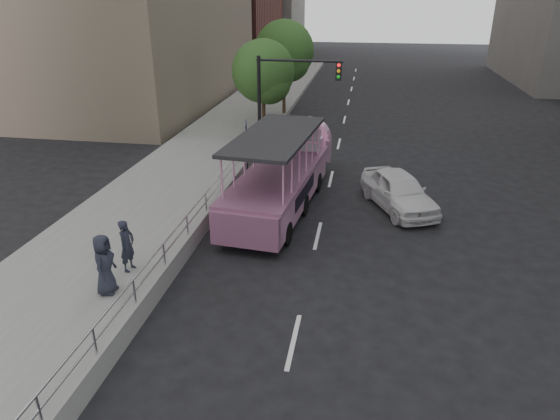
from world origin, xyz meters
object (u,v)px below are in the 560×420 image
object	(u,v)px
parking_sign	(247,141)
duck_boat	(285,174)
pedestrian_far	(104,264)
car	(399,191)
street_tree_far	(285,53)
traffic_signal	(283,92)
pedestrian_near	(127,246)
street_tree_near	(265,74)

from	to	relation	value
parking_sign	duck_boat	bearing A→B (deg)	-53.17
duck_boat	pedestrian_far	distance (m)	8.84
car	street_tree_far	size ratio (longest dim) A/B	0.68
pedestrian_far	street_tree_far	distance (m)	23.29
duck_boat	traffic_signal	bearing A→B (deg)	100.30
duck_boat	pedestrian_far	xyz separation A→B (m)	(-3.69, -8.03, -0.02)
car	parking_sign	world-z (taller)	parking_sign
car	pedestrian_far	bearing A→B (deg)	-159.21
pedestrian_far	traffic_signal	size ratio (longest dim) A/B	0.34
parking_sign	traffic_signal	distance (m)	3.37
traffic_signal	parking_sign	bearing A→B (deg)	-117.36
pedestrian_near	street_tree_near	xyz separation A→B (m)	(1.02, 15.79, 2.71)
pedestrian_far	street_tree_near	size ratio (longest dim) A/B	0.31
pedestrian_near	street_tree_near	world-z (taller)	street_tree_near
pedestrian_far	traffic_signal	xyz separation A→B (m)	(2.67, 13.61, 2.32)
duck_boat	street_tree_near	xyz separation A→B (m)	(-2.61, 9.01, 2.62)
duck_boat	parking_sign	xyz separation A→B (m)	(-2.31, 3.08, 0.44)
car	pedestrian_near	world-z (taller)	pedestrian_near
car	parking_sign	xyz separation A→B (m)	(-6.91, 2.98, 0.89)
traffic_signal	street_tree_far	size ratio (longest dim) A/B	0.81
duck_boat	pedestrian_near	world-z (taller)	duck_boat
duck_boat	parking_sign	size ratio (longest dim) A/B	3.82
parking_sign	street_tree_near	distance (m)	6.32
pedestrian_far	parking_sign	bearing A→B (deg)	-11.61
car	duck_boat	bearing A→B (deg)	157.58
car	pedestrian_far	xyz separation A→B (m)	(-8.28, -8.13, 0.43)
pedestrian_near	traffic_signal	distance (m)	12.86
pedestrian_far	street_tree_near	xyz separation A→B (m)	(1.08, 17.04, 2.64)
duck_boat	pedestrian_near	distance (m)	7.69
street_tree_near	car	bearing A→B (deg)	-51.01
street_tree_near	street_tree_far	distance (m)	6.02
duck_boat	car	world-z (taller)	duck_boat
duck_boat	street_tree_far	bearing A→B (deg)	99.13
duck_boat	traffic_signal	distance (m)	6.12
street_tree_far	car	bearing A→B (deg)	-64.81
car	street_tree_near	bearing A→B (deg)	105.31
street_tree_far	duck_boat	bearing A→B (deg)	-80.87
pedestrian_near	parking_sign	xyz separation A→B (m)	(1.32, 9.86, 0.53)
pedestrian_near	traffic_signal	size ratio (longest dim) A/B	0.31
car	parking_sign	size ratio (longest dim) A/B	1.70
parking_sign	car	bearing A→B (deg)	-23.33
pedestrian_far	street_tree_near	distance (m)	17.28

